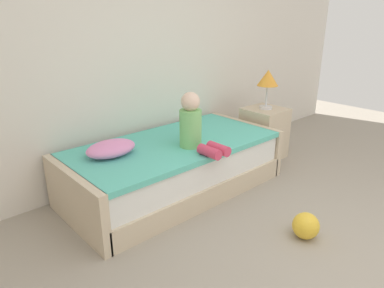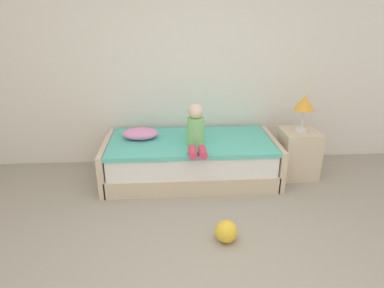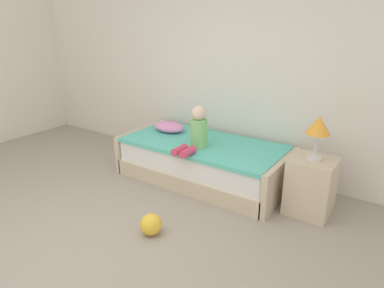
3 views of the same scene
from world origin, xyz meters
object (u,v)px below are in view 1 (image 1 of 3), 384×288
object	(u,v)px
bed	(175,167)
toy_ball	(306,226)
table_lamp	(268,80)
pillow	(111,148)
nightstand	(264,133)
child_figure	(194,126)

from	to	relation	value
bed	toy_ball	distance (m)	1.32
table_lamp	pillow	distance (m)	2.00
bed	toy_ball	bearing A→B (deg)	-79.43
nightstand	pillow	xyz separation A→B (m)	(-1.96, 0.14, 0.26)
nightstand	table_lamp	xyz separation A→B (m)	(0.00, 0.00, 0.64)
bed	child_figure	distance (m)	0.51
bed	pillow	world-z (taller)	pillow
bed	child_figure	world-z (taller)	child_figure
table_lamp	nightstand	bearing A→B (deg)	0.00
bed	table_lamp	bearing A→B (deg)	-1.73
child_figure	toy_ball	bearing A→B (deg)	-79.56
child_figure	toy_ball	distance (m)	1.24
bed	toy_ball	size ratio (longest dim) A/B	10.17
table_lamp	child_figure	xyz separation A→B (m)	(-1.30, -0.19, -0.23)
table_lamp	pillow	xyz separation A→B (m)	(-1.96, 0.14, -0.37)
table_lamp	toy_ball	distance (m)	1.87
bed	pillow	xyz separation A→B (m)	(-0.61, 0.10, 0.32)
nightstand	toy_ball	bearing A→B (deg)	-131.52
toy_ball	child_figure	bearing A→B (deg)	100.44
nightstand	table_lamp	size ratio (longest dim) A/B	1.33
nightstand	child_figure	distance (m)	1.38
child_figure	table_lamp	bearing A→B (deg)	8.19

